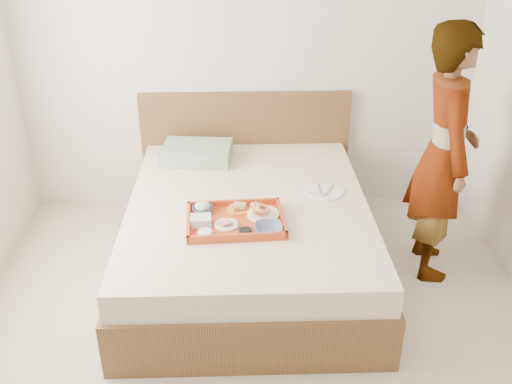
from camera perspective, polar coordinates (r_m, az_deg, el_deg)
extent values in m
cube|color=beige|center=(3.27, 0.00, -17.75)|extent=(3.50, 4.00, 0.01)
cube|color=silver|center=(4.41, -0.88, 14.29)|extent=(3.50, 0.01, 2.60)
cube|color=brown|center=(3.88, -0.79, -4.35)|extent=(1.65, 2.00, 0.53)
cube|color=brown|center=(4.64, -1.05, 4.26)|extent=(1.65, 0.06, 0.95)
cube|color=#9EB7A3|center=(4.32, -5.87, 3.90)|extent=(0.53, 0.39, 0.12)
cube|color=#CA4924|center=(3.49, -2.04, -2.79)|extent=(0.61, 0.46, 0.05)
cylinder|color=white|center=(3.56, 0.73, -2.20)|extent=(0.21, 0.21, 0.01)
imported|color=#142145|center=(3.38, 1.26, -3.66)|extent=(0.18, 0.18, 0.04)
cylinder|color=black|center=(3.36, -1.06, -4.02)|extent=(0.09, 0.09, 0.03)
cylinder|color=white|center=(3.45, -2.97, -3.27)|extent=(0.15, 0.15, 0.01)
cylinder|color=orange|center=(3.61, -1.83, -1.77)|extent=(0.15, 0.15, 0.01)
imported|color=#142145|center=(3.60, -5.32, -1.72)|extent=(0.14, 0.14, 0.04)
cube|color=silver|center=(3.46, -5.48, -2.85)|extent=(0.13, 0.11, 0.05)
cylinder|color=white|center=(3.36, -5.09, -4.12)|extent=(0.09, 0.09, 0.03)
cylinder|color=white|center=(3.88, 6.82, 0.06)|extent=(0.32, 0.32, 0.01)
imported|color=silver|center=(3.84, 18.13, 3.53)|extent=(0.46, 0.65, 1.68)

